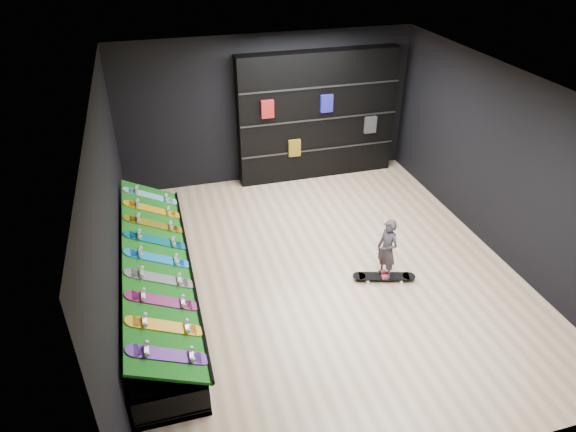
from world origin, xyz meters
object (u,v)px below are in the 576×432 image
object	(u,v)px
back_shelving	(317,116)
child	(386,260)
display_rack	(158,286)
floor_skateboard	(384,278)

from	to	relation	value
back_shelving	child	world-z (taller)	back_shelving
display_rack	back_shelving	size ratio (longest dim) A/B	1.36
floor_skateboard	child	xyz separation A→B (m)	(0.00, 0.00, 0.34)
display_rack	child	world-z (taller)	child
child	display_rack	bearing A→B (deg)	-116.95
display_rack	floor_skateboard	world-z (taller)	display_rack
back_shelving	child	distance (m)	3.93
back_shelving	floor_skateboard	bearing A→B (deg)	-92.12
display_rack	child	bearing A→B (deg)	-8.25
back_shelving	floor_skateboard	distance (m)	4.03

